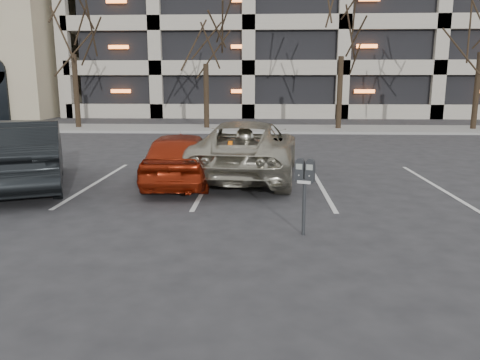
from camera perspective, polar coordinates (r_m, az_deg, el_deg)
name	(u,v)px	position (r m, az deg, el deg)	size (l,w,h in m)	color
ground	(264,209)	(9.36, 2.89, -3.53)	(140.00, 140.00, 0.00)	#28282B
sidewalk	(263,129)	(25.14, 2.78, 6.25)	(80.00, 4.00, 0.12)	gray
stall_lines	(207,184)	(11.67, -4.04, -0.44)	(16.90, 5.20, 0.00)	silver
parking_garage	(404,2)	(45.04, 19.32, 19.81)	(52.00, 20.00, 19.00)	black
tree_a	(70,6)	(27.21, -19.99, 19.26)	(3.86, 3.86, 8.76)	black
tree_b	(205,22)	(25.38, -4.26, 18.65)	(3.37, 3.37, 7.65)	black
tree_c	(343,9)	(25.61, 12.47, 19.70)	(3.73, 3.73, 8.47)	black
parking_meter	(305,178)	(7.61, 7.90, 0.24)	(0.34, 0.22, 1.25)	black
suv_silver	(247,149)	(12.39, 0.85, 3.78)	(2.93, 5.57, 1.50)	#AEA994
car_red	(180,158)	(11.59, -7.27, 2.72)	(1.57, 3.90, 1.33)	maroon
car_dark	(23,154)	(12.25, -24.95, 2.87)	(1.70, 4.88, 1.61)	black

